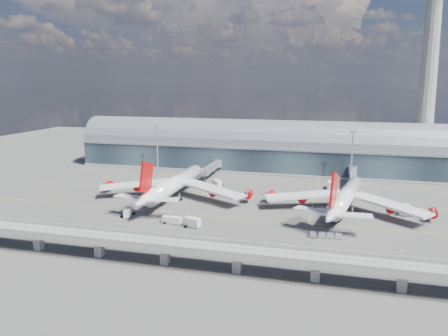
% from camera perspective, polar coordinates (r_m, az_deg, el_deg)
% --- Properties ---
extents(ground, '(500.00, 500.00, 0.00)m').
position_cam_1_polar(ground, '(171.41, -0.57, -5.25)').
color(ground, '#474744').
rests_on(ground, ground).
extents(taxi_lines, '(200.00, 80.12, 0.01)m').
position_cam_1_polar(taxi_lines, '(192.00, 1.21, -3.42)').
color(taxi_lines, gold).
rests_on(taxi_lines, ground).
extents(terminal, '(200.00, 30.00, 28.00)m').
position_cam_1_polar(terminal, '(243.22, 4.37, 2.42)').
color(terminal, '#202B35').
rests_on(terminal, ground).
extents(control_tower, '(19.00, 19.00, 103.00)m').
position_cam_1_polar(control_tower, '(244.63, 25.11, 10.93)').
color(control_tower, gray).
rests_on(control_tower, ground).
extents(guideway, '(220.00, 8.50, 7.20)m').
position_cam_1_polar(guideway, '(120.47, -7.73, -10.01)').
color(guideway, gray).
rests_on(guideway, ground).
extents(floodlight_mast_left, '(3.00, 0.70, 25.70)m').
position_cam_1_polar(floodlight_mast_left, '(235.76, -8.72, 2.60)').
color(floodlight_mast_left, gray).
rests_on(floodlight_mast_left, ground).
extents(floodlight_mast_right, '(3.00, 0.70, 25.70)m').
position_cam_1_polar(floodlight_mast_right, '(216.18, 16.36, 1.48)').
color(floodlight_mast_right, gray).
rests_on(floodlight_mast_right, ground).
extents(airliner_left, '(66.77, 70.09, 21.43)m').
position_cam_1_polar(airliner_left, '(184.21, -6.61, -2.17)').
color(airliner_left, white).
rests_on(airliner_left, ground).
extents(airliner_right, '(63.43, 66.36, 21.10)m').
position_cam_1_polar(airliner_right, '(170.35, 15.53, -3.87)').
color(airliner_right, white).
rests_on(airliner_right, ground).
extents(jet_bridge_left, '(4.40, 28.00, 7.25)m').
position_cam_1_polar(jet_bridge_left, '(224.84, -1.56, 0.12)').
color(jet_bridge_left, gray).
rests_on(jet_bridge_left, ground).
extents(jet_bridge_right, '(4.40, 32.00, 7.25)m').
position_cam_1_polar(jet_bridge_right, '(214.01, 16.50, -0.93)').
color(jet_bridge_right, gray).
rests_on(jet_bridge_right, ground).
extents(service_truck_0, '(4.05, 6.99, 2.75)m').
position_cam_1_polar(service_truck_0, '(164.84, -12.45, -5.69)').
color(service_truck_0, silver).
rests_on(service_truck_0, ground).
extents(service_truck_1, '(6.03, 3.86, 3.23)m').
position_cam_1_polar(service_truck_1, '(149.75, -4.15, -7.11)').
color(service_truck_1, silver).
rests_on(service_truck_1, ground).
extents(service_truck_2, '(7.10, 2.65, 2.52)m').
position_cam_1_polar(service_truck_2, '(153.93, -6.83, -6.77)').
color(service_truck_2, silver).
rests_on(service_truck_2, ground).
extents(service_truck_3, '(4.77, 7.31, 3.30)m').
position_cam_1_polar(service_truck_3, '(176.51, 22.58, -5.08)').
color(service_truck_3, silver).
rests_on(service_truck_3, ground).
extents(service_truck_4, '(3.00, 5.76, 3.29)m').
position_cam_1_polar(service_truck_4, '(207.16, 13.74, -2.18)').
color(service_truck_4, silver).
rests_on(service_truck_4, ground).
extents(service_truck_5, '(5.81, 6.26, 2.99)m').
position_cam_1_polar(service_truck_5, '(205.28, -0.90, -2.01)').
color(service_truck_5, silver).
rests_on(service_truck_5, ground).
extents(cargo_train_0, '(5.14, 1.81, 1.73)m').
position_cam_1_polar(cargo_train_0, '(157.48, -19.10, -7.07)').
color(cargo_train_0, gray).
rests_on(cargo_train_0, ground).
extents(cargo_train_1, '(10.28, 2.11, 1.70)m').
position_cam_1_polar(cargo_train_1, '(143.14, 13.18, -8.59)').
color(cargo_train_1, gray).
rests_on(cargo_train_1, ground).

